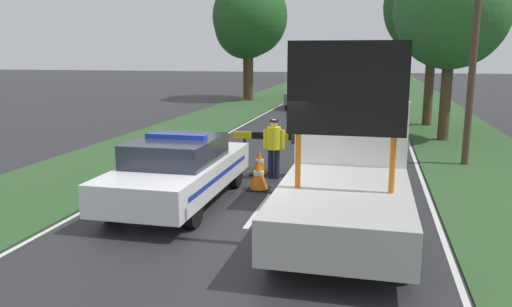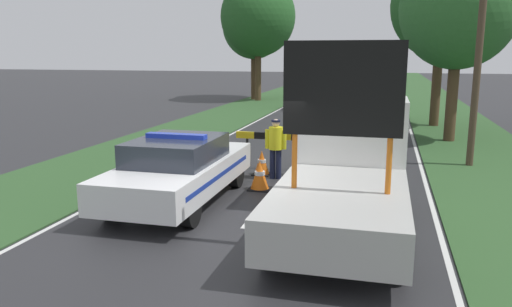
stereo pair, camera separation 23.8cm
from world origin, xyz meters
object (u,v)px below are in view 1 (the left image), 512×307
Objects in this scene: roadside_tree_near_right at (250,17)px; roadside_tree_mid_right at (434,6)px; queued_car_suv_grey at (305,95)px; utility_pole at (476,27)px; roadside_tree_mid_left at (452,9)px; queued_car_sedan_silver at (367,106)px; traffic_cone_near_police at (312,159)px; roadside_tree_far_left at (246,26)px; pedestrian_civilian at (303,139)px; traffic_cone_near_truck at (259,175)px; queued_car_hatch_blue at (359,119)px; roadside_tree_near_left at (250,19)px; police_officer at (274,143)px; police_car at (179,169)px; traffic_cone_centre_front at (260,163)px; traffic_cone_behind_barrier at (225,164)px; road_barrier at (289,140)px; work_truck at (348,169)px.

roadside_tree_near_right is 14.68m from roadside_tree_mid_right.
queued_car_suv_grey is 16.29m from utility_pole.
queued_car_suv_grey is 0.49× the size of roadside_tree_near_right.
roadside_tree_mid_left is at bearing -51.85° from roadside_tree_near_right.
queued_car_sedan_silver is 0.57× the size of roadside_tree_mid_left.
roadside_tree_far_left is (-7.25, 20.53, 4.84)m from traffic_cone_near_police.
queued_car_sedan_silver is (1.46, 11.46, -0.24)m from pedestrian_civilian.
queued_car_hatch_blue is (2.13, 7.69, 0.45)m from traffic_cone_near_truck.
queued_car_suv_grey is at bearing -56.06° from queued_car_sedan_silver.
queued_car_hatch_blue is 18.04m from roadside_tree_far_left.
traffic_cone_near_truck is 0.09× the size of roadside_tree_near_left.
traffic_cone_near_truck is at bearing -75.55° from roadside_tree_near_left.
police_officer is 0.80m from pedestrian_civilian.
traffic_cone_centre_front is (1.14, 2.93, -0.42)m from police_car.
police_officer is 1.77m from traffic_cone_near_police.
roadside_tree_mid_right reaches higher than roadside_tree_mid_left.
queued_car_sedan_silver reaches higher than traffic_cone_behind_barrier.
roadside_tree_near_left is at bearing 133.57° from roadside_tree_mid_right.
traffic_cone_behind_barrier is 0.13× the size of queued_car_hatch_blue.
roadside_tree_near_left is (-8.37, 16.57, 4.84)m from queued_car_hatch_blue.
queued_car_hatch_blue reaches higher than road_barrier.
roadside_tree_mid_left is at bearing 53.93° from road_barrier.
police_officer is at bearing -59.40° from work_truck.
utility_pole reaches higher than traffic_cone_centre_front.
roadside_tree_near_right is at bearing -63.26° from police_officer.
queued_car_suv_grey is 9.93m from roadside_tree_mid_right.
traffic_cone_near_police is 0.08× the size of roadside_tree_mid_left.
utility_pole is at bearing 5.44° from pedestrian_civilian.
roadside_tree_near_left is (-6.25, 24.26, 5.29)m from traffic_cone_near_truck.
queued_car_hatch_blue is at bearing -95.77° from police_officer.
police_officer is at bearing -36.89° from traffic_cone_centre_front.
work_truck is 7.31× the size of traffic_cone_near_truck.
roadside_tree_mid_left reaches higher than traffic_cone_behind_barrier.
queued_car_suv_grey is 7.94m from roadside_tree_far_left.
pedestrian_civilian is at bearing -139.42° from police_officer.
traffic_cone_centre_front is 0.16× the size of queued_car_hatch_blue.
traffic_cone_near_truck is 0.17× the size of queued_car_suv_grey.
police_car is at bearing -93.77° from traffic_cone_behind_barrier.
roadside_tree_near_left reaches higher than roadside_tree_far_left.
pedestrian_civilian is at bearing 78.14° from queued_car_hatch_blue.
queued_car_hatch_blue is 11.39m from queued_car_suv_grey.
roadside_tree_mid_left reaches higher than queued_car_hatch_blue.
queued_car_sedan_silver is 5.29m from roadside_tree_mid_right.
queued_car_hatch_blue is at bearing -61.66° from roadside_tree_near_right.
roadside_tree_far_left is (-8.56, 10.07, 4.32)m from queued_car_sedan_silver.
work_truck is at bearing -117.14° from utility_pole.
roadside_tree_mid_left is at bearing -167.98° from queued_car_hatch_blue.
traffic_cone_near_truck reaches higher than traffic_cone_near_police.
police_officer reaches higher than traffic_cone_near_police.
roadside_tree_near_right is (-6.62, 20.82, 4.64)m from pedestrian_civilian.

